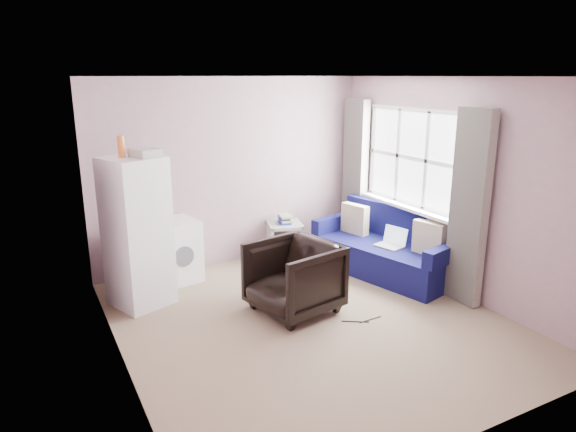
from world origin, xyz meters
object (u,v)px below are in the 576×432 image
Objects in this scene: side_table at (285,238)px; sofa at (389,250)px; fridge at (137,231)px; washing_machine at (174,250)px; armchair at (294,274)px.

side_table is 0.31× the size of sofa.
washing_machine is at bearing 21.97° from fridge.
washing_machine is 1.61m from side_table.
fridge reaches higher than washing_machine.
fridge reaches higher than side_table.
armchair is 1.72m from sofa.
armchair reaches higher than washing_machine.
side_table is 1.47m from sofa.
washing_machine is (-0.90, 1.48, -0.02)m from armchair.
fridge is 3.18m from sofa.
side_table is (0.70, 1.55, -0.13)m from armchair.
sofa reaches higher than washing_machine.
washing_machine is 2.76m from sofa.
fridge reaches higher than sofa.
side_table is at bearing -6.87° from washing_machine.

